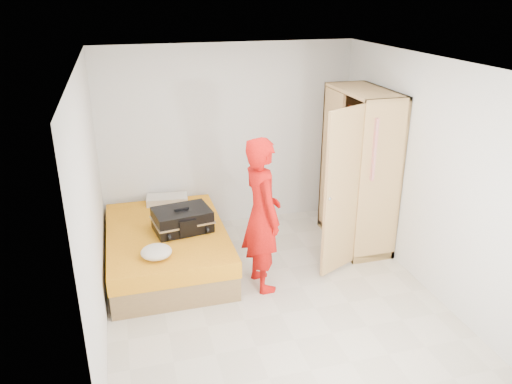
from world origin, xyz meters
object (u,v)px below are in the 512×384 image
object	(u,v)px
bed	(167,248)
round_cushion	(156,252)
suitcase	(182,220)
wardrobe	(357,175)
person	(262,215)

from	to	relation	value
bed	round_cushion	bearing A→B (deg)	-104.71
suitcase	round_cushion	world-z (taller)	suitcase
bed	suitcase	distance (m)	0.43
bed	round_cushion	world-z (taller)	round_cushion
round_cushion	suitcase	bearing A→B (deg)	58.49
bed	suitcase	bearing A→B (deg)	-11.14
round_cushion	bed	bearing A→B (deg)	75.29
wardrobe	suitcase	distance (m)	2.33
bed	person	distance (m)	1.40
wardrobe	round_cushion	world-z (taller)	wardrobe
bed	round_cushion	distance (m)	0.74
wardrobe	round_cushion	xyz separation A→B (m)	(-2.67, -0.59, -0.43)
wardrobe	suitcase	bearing A→B (deg)	179.58
wardrobe	suitcase	world-z (taller)	wardrobe
person	suitcase	world-z (taller)	person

